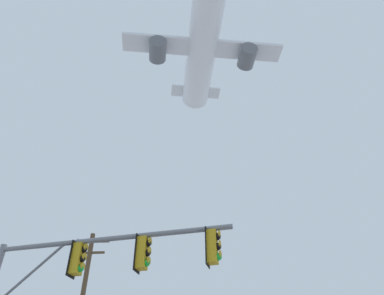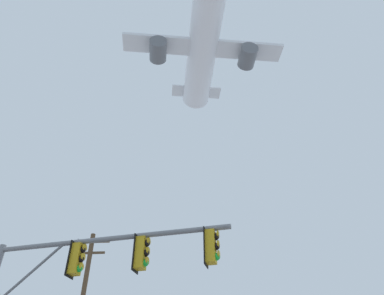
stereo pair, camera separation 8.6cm
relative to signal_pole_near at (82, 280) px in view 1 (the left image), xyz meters
name	(u,v)px [view 1 (the left image)]	position (x,y,z in m)	size (l,w,h in m)	color
signal_pole_near	(82,280)	(0.00, 0.00, 0.00)	(7.32, 1.48, 5.93)	slate
airplane	(203,41)	(3.08, 21.70, 37.99)	(22.01, 28.49, 7.76)	white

